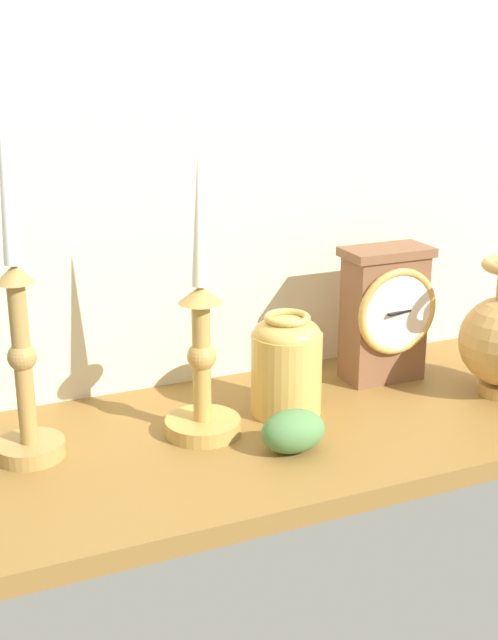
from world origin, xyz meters
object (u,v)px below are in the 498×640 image
object	(u,v)px
mantel_clock	(386,313)
candlestick_tall_left	(202,356)
candlestick_tall_center	(20,335)
brass_vase_jar	(287,362)

from	to	relation	value
mantel_clock	candlestick_tall_left	world-z (taller)	candlestick_tall_left
mantel_clock	candlestick_tall_center	xyz separation A→B (cm)	(-48.62, -4.02, 4.87)
mantel_clock	candlestick_tall_left	xyz separation A→B (cm)	(-28.80, -6.15, 0.22)
mantel_clock	candlestick_tall_center	bearing A→B (deg)	-175.27
mantel_clock	brass_vase_jar	world-z (taller)	mantel_clock
candlestick_tall_center	brass_vase_jar	size ratio (longest dim) A/B	3.34
candlestick_tall_center	brass_vase_jar	world-z (taller)	candlestick_tall_center
mantel_clock	candlestick_tall_left	size ratio (longest dim) A/B	0.55
candlestick_tall_center	mantel_clock	bearing A→B (deg)	4.73
brass_vase_jar	candlestick_tall_left	bearing A→B (deg)	-173.06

